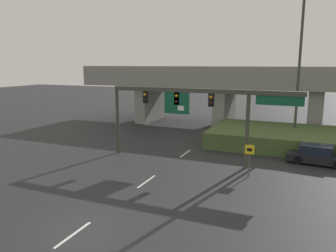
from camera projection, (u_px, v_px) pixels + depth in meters
name	position (u px, v px, depth m)	size (l,w,h in m)	color
ground_plane	(80.00, 229.00, 14.71)	(160.00, 160.00, 0.00)	#262628
lane_markings	(185.00, 153.00, 27.12)	(0.14, 30.84, 0.01)	silver
signal_gantry	(192.00, 103.00, 24.11)	(14.38, 0.44, 5.55)	#383D33
speed_limit_sign	(249.00, 156.00, 21.29)	(0.60, 0.11, 2.19)	#4C4C4C
highway_light_pole_near	(299.00, 63.00, 29.27)	(0.70, 0.36, 13.95)	#383D33
overpass_bridge	(225.00, 86.00, 38.48)	(34.71, 7.82, 7.04)	gray
grass_embankment	(291.00, 139.00, 29.31)	(14.12, 8.24, 1.45)	#42562D
parked_sedan_near_right	(318.00, 155.00, 24.21)	(4.42, 2.18, 1.44)	black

